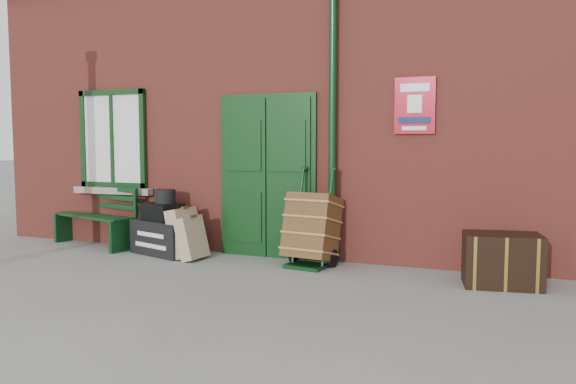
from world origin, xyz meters
The scene contains 10 objects.
ground centered at (0.00, 0.00, 0.00)m, with size 80.00×80.00×0.00m, color gray.
station_building centered at (0.00, 3.49, 2.16)m, with size 10.30×4.30×4.36m.
bench centered at (-3.10, 1.32, 0.48)m, with size 1.61×0.89×0.95m.
houdini_trunk centered at (-1.73, 1.11, 0.24)m, with size 0.97×0.54×0.49m, color black.
strongbox centered at (-1.78, 1.11, 0.61)m, with size 0.54×0.39×0.24m, color black.
hatbox centered at (-1.75, 1.14, 0.83)m, with size 0.29×0.29×0.19m, color black.
suitcase_back centered at (-1.35, 0.99, 0.35)m, with size 0.19×0.48×0.68m, color tan.
suitcase_front centered at (-1.17, 0.89, 0.30)m, with size 0.17×0.43×0.58m, color tan.
porter_trolley centered at (0.47, 1.13, 0.48)m, with size 0.69×0.73×1.25m.
dark_trunk centered at (2.77, 0.92, 0.29)m, with size 0.81×0.53×0.59m, color black.
Camera 1 is at (2.80, -5.65, 1.59)m, focal length 35.00 mm.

